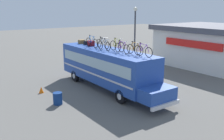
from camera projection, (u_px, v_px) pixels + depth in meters
ground_plane at (106, 88)px, 19.89m from camera, size 120.00×120.00×0.00m
bus at (107, 66)px, 19.28m from camera, size 11.25×2.53×3.08m
luggage_bag_1 at (82, 42)px, 22.30m from camera, size 0.46×0.50×0.33m
luggage_bag_2 at (86, 43)px, 21.64m from camera, size 0.45×0.32×0.31m
luggage_bag_3 at (91, 43)px, 20.97m from camera, size 0.64×0.33×0.43m
rooftop_bicycle_1 at (92, 42)px, 20.17m from camera, size 1.78×0.44×0.97m
rooftop_bicycle_2 at (103, 43)px, 19.72m from camera, size 1.74×0.44×0.89m
rooftop_bicycle_3 at (104, 45)px, 18.75m from camera, size 1.65×0.44×0.87m
rooftop_bicycle_4 at (117, 46)px, 18.29m from camera, size 1.73×0.44×0.97m
rooftop_bicycle_5 at (122, 48)px, 17.47m from camera, size 1.68×0.44×0.89m
rooftop_bicycle_6 at (135, 49)px, 16.94m from camera, size 1.65×0.44×0.89m
rooftop_bicycle_7 at (143, 51)px, 16.32m from camera, size 1.73×0.44×0.89m
roadside_building at (217, 45)px, 27.17m from camera, size 11.71×9.56×4.35m
trash_bin at (58, 98)px, 16.37m from camera, size 0.60×0.60×0.80m
traffic_cone at (41, 90)px, 18.63m from camera, size 0.36×0.36×0.47m
street_lamp at (135, 34)px, 23.18m from camera, size 0.36×0.36×6.25m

